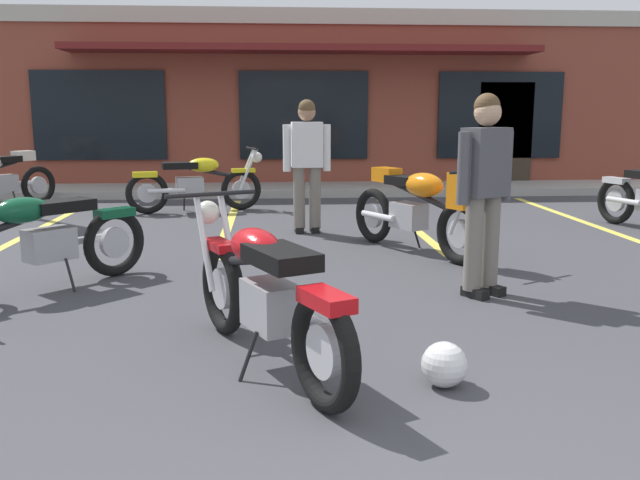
% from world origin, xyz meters
% --- Properties ---
extents(ground_plane, '(80.00, 80.00, 0.00)m').
position_xyz_m(ground_plane, '(0.00, 3.65, 0.00)').
color(ground_plane, '#3D3D42').
extents(sidewalk_kerb, '(22.00, 1.80, 0.14)m').
position_xyz_m(sidewalk_kerb, '(0.00, 11.25, 0.07)').
color(sidewalk_kerb, '#A8A59E').
rests_on(sidewalk_kerb, ground_plane).
extents(brick_storefront_building, '(14.77, 7.04, 3.48)m').
position_xyz_m(brick_storefront_building, '(0.00, 14.91, 1.74)').
color(brick_storefront_building, brown).
rests_on(brick_storefront_building, ground_plane).
extents(painted_stall_lines, '(7.56, 4.80, 0.01)m').
position_xyz_m(painted_stall_lines, '(0.00, 7.65, 0.00)').
color(painted_stall_lines, '#DBCC4C').
rests_on(painted_stall_lines, ground_plane).
extents(motorcycle_foreground_classic, '(1.17, 1.97, 0.98)m').
position_xyz_m(motorcycle_foreground_classic, '(-0.70, 2.24, 0.46)').
color(motorcycle_foreground_classic, black).
rests_on(motorcycle_foreground_classic, ground_plane).
extents(motorcycle_blue_standard, '(2.07, 0.90, 0.98)m').
position_xyz_m(motorcycle_blue_standard, '(-1.80, 8.79, 0.46)').
color(motorcycle_blue_standard, black).
rests_on(motorcycle_blue_standard, ground_plane).
extents(motorcycle_green_cafe_racer, '(1.63, 1.67, 0.98)m').
position_xyz_m(motorcycle_green_cafe_racer, '(-2.64, 4.10, 0.46)').
color(motorcycle_green_cafe_racer, black).
rests_on(motorcycle_green_cafe_racer, ground_plane).
extents(motorcycle_orange_scrambler, '(1.27, 1.91, 0.98)m').
position_xyz_m(motorcycle_orange_scrambler, '(0.95, 5.41, 0.53)').
color(motorcycle_orange_scrambler, black).
rests_on(motorcycle_orange_scrambler, ground_plane).
extents(person_in_black_shirt, '(0.61, 0.29, 1.68)m').
position_xyz_m(person_in_black_shirt, '(-0.20, 6.81, 0.95)').
color(person_in_black_shirt, black).
rests_on(person_in_black_shirt, ground_plane).
extents(person_by_back_row, '(0.57, 0.41, 1.68)m').
position_xyz_m(person_by_back_row, '(1.10, 3.73, 0.95)').
color(person_by_back_row, black).
rests_on(person_by_back_row, ground_plane).
extents(helmet_on_pavement, '(0.26, 0.26, 0.26)m').
position_xyz_m(helmet_on_pavement, '(0.31, 1.83, 0.13)').
color(helmet_on_pavement, silver).
rests_on(helmet_on_pavement, ground_plane).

